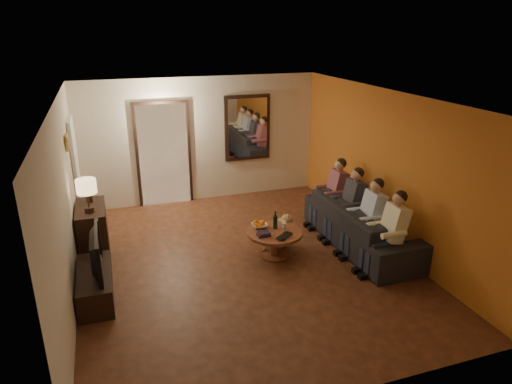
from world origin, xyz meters
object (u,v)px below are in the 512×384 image
object	(u,v)px
person_d	(333,195)
person_a	(390,236)
person_b	(368,220)
tv_stand	(95,285)
tv	(91,253)
table_lamp	(87,196)
laptop	(287,237)
dog	(277,232)
coffee_table	(274,244)
dresser	(93,232)
sofa	(363,225)
wine_bottle	(275,220)
person_c	(350,207)
bowl	(259,226)

from	to	relation	value
person_d	person_a	bearing A→B (deg)	-90.00
person_b	tv_stand	bearing A→B (deg)	179.25
tv	table_lamp	bearing A→B (deg)	0.00
tv_stand	tv	distance (m)	0.49
person_d	laptop	world-z (taller)	person_d
dog	tv_stand	bearing A→B (deg)	170.15
tv	coffee_table	size ratio (longest dim) A/B	1.10
dresser	sofa	distance (m)	4.46
sofa	wine_bottle	world-z (taller)	wine_bottle
person_b	coffee_table	size ratio (longest dim) A/B	1.33
person_c	wine_bottle	xyz separation A→B (m)	(-1.42, -0.11, 0.01)
tv_stand	person_b	world-z (taller)	person_b
person_b	sofa	bearing A→B (deg)	71.57
dresser	bowl	distance (m)	2.69
person_c	coffee_table	world-z (taller)	person_c
tv_stand	sofa	distance (m)	4.35
person_c	person_d	bearing A→B (deg)	90.00
person_a	bowl	xyz separation A→B (m)	(-1.65, 1.21, -0.12)
dog	coffee_table	xyz separation A→B (m)	(-0.17, -0.30, -0.06)
tv	wine_bottle	distance (m)	2.85
table_lamp	bowl	distance (m)	2.72
dresser	tv	size ratio (longest dim) A/B	0.98
dresser	sofa	world-z (taller)	dresser
person_a	wine_bottle	distance (m)	1.79
dresser	wine_bottle	distance (m)	2.95
dog	wine_bottle	distance (m)	0.40
dog	wine_bottle	world-z (taller)	wine_bottle
tv	person_b	bearing A→B (deg)	-90.75
person_b	wine_bottle	world-z (taller)	person_b
dresser	sofa	xyz separation A→B (m)	(4.34, -1.04, -0.06)
person_a	tv	bearing A→B (deg)	171.21
person_c	wine_bottle	world-z (taller)	person_c
sofa	person_b	world-z (taller)	person_b
dog	tv	bearing A→B (deg)	170.15
person_d	coffee_table	world-z (taller)	person_d
dog	laptop	xyz separation A→B (m)	(-0.07, -0.58, 0.18)
bowl	person_d	bearing A→B (deg)	19.68
coffee_table	person_d	bearing A→B (deg)	28.85
person_a	laptop	distance (m)	1.55
dresser	wine_bottle	size ratio (longest dim) A/B	3.14
dresser	tv_stand	distance (m)	1.30
coffee_table	laptop	xyz separation A→B (m)	(0.10, -0.28, 0.24)
dresser	person_a	xyz separation A→B (m)	(4.24, -1.94, 0.17)
dresser	person_d	bearing A→B (deg)	-1.87
coffee_table	sofa	bearing A→B (deg)	-3.25
person_c	person_b	bearing A→B (deg)	-90.00
sofa	coffee_table	bearing A→B (deg)	86.72
person_a	person_d	xyz separation A→B (m)	(0.00, 1.80, 0.00)
person_a	person_c	xyz separation A→B (m)	(0.00, 1.20, 0.00)
dresser	coffee_table	size ratio (longest dim) A/B	1.08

